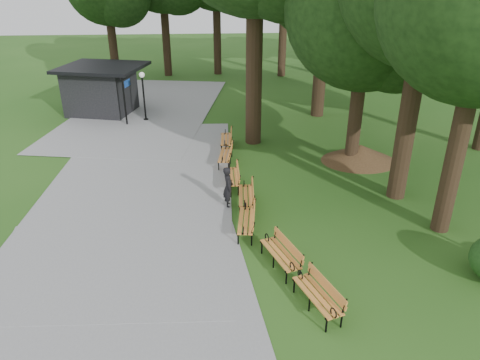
{
  "coord_description": "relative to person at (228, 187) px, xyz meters",
  "views": [
    {
      "loc": [
        -0.88,
        -13.96,
        8.23
      ],
      "look_at": [
        0.21,
        1.01,
        1.1
      ],
      "focal_mm": 33.7,
      "sensor_mm": 36.0,
      "label": 1
    }
  ],
  "objects": [
    {
      "name": "dirt_mound",
      "position": [
        6.3,
        3.93,
        -0.4
      ],
      "size": [
        2.95,
        2.95,
        0.81
      ],
      "primitive_type": "cone",
      "color": "#47301C",
      "rests_on": "ground"
    },
    {
      "name": "person",
      "position": [
        0.0,
        0.0,
        0.0
      ],
      "size": [
        0.4,
        0.59,
        1.61
      ],
      "primitive_type": "imported",
      "rotation": [
        0.0,
        0.0,
        1.59
      ],
      "color": "black",
      "rests_on": "ground"
    },
    {
      "name": "lawn_tree_1",
      "position": [
        5.84,
        3.75,
        5.95
      ],
      "size": [
        6.75,
        6.75,
        10.16
      ],
      "color": "black",
      "rests_on": "ground"
    },
    {
      "name": "bench_3",
      "position": [
        0.65,
        -0.04,
        -0.36
      ],
      "size": [
        0.77,
        1.94,
        0.88
      ],
      "primitive_type": null,
      "rotation": [
        0.0,
        0.0,
        -1.64
      ],
      "color": "orange",
      "rests_on": "ground"
    },
    {
      "name": "bench_5",
      "position": [
        0.06,
        4.06,
        -0.36
      ],
      "size": [
        0.91,
        1.97,
        0.88
      ],
      "primitive_type": null,
      "rotation": [
        0.0,
        0.0,
        -1.72
      ],
      "color": "orange",
      "rests_on": "ground"
    },
    {
      "name": "lamp_post",
      "position": [
        -4.35,
        10.89,
        1.27
      ],
      "size": [
        0.32,
        0.32,
        2.84
      ],
      "color": "black",
      "rests_on": "ground"
    },
    {
      "name": "kiosk",
      "position": [
        -7.18,
        12.65,
        0.66
      ],
      "size": [
        5.53,
        5.09,
        2.92
      ],
      "primitive_type": null,
      "rotation": [
        0.0,
        0.0,
        -0.25
      ],
      "color": "black",
      "rests_on": "ground"
    },
    {
      "name": "bench_4",
      "position": [
        0.22,
        1.68,
        -0.36
      ],
      "size": [
        0.66,
        1.91,
        0.88
      ],
      "primitive_type": null,
      "rotation": [
        0.0,
        0.0,
        -1.58
      ],
      "color": "orange",
      "rests_on": "ground"
    },
    {
      "name": "ground",
      "position": [
        0.22,
        -1.05,
        -0.8
      ],
      "size": [
        100.0,
        100.0,
        0.0
      ],
      "primitive_type": "plane",
      "color": "#245117",
      "rests_on": "ground"
    },
    {
      "name": "bench_6",
      "position": [
        0.19,
        6.13,
        -0.36
      ],
      "size": [
        0.74,
        1.93,
        0.88
      ],
      "primitive_type": null,
      "rotation": [
        0.0,
        0.0,
        -1.63
      ],
      "color": "orange",
      "rests_on": "ground"
    },
    {
      "name": "bench_0",
      "position": [
        2.04,
        -5.85,
        -0.36
      ],
      "size": [
        1.21,
        2.0,
        0.88
      ],
      "primitive_type": null,
      "rotation": [
        0.0,
        0.0,
        -1.25
      ],
      "color": "orange",
      "rests_on": "ground"
    },
    {
      "name": "bench_1",
      "position": [
        1.37,
        -3.91,
        -0.36
      ],
      "size": [
        1.21,
        2.0,
        0.88
      ],
      "primitive_type": null,
      "rotation": [
        0.0,
        0.0,
        -1.25
      ],
      "color": "orange",
      "rests_on": "ground"
    },
    {
      "name": "bench_2",
      "position": [
        0.51,
        -1.88,
        -0.36
      ],
      "size": [
        0.88,
        1.97,
        0.88
      ],
      "primitive_type": null,
      "rotation": [
        0.0,
        0.0,
        -1.7
      ],
      "color": "orange",
      "rests_on": "ground"
    },
    {
      "name": "path",
      "position": [
        -3.78,
        1.95,
        -0.77
      ],
      "size": [
        12.0,
        38.0,
        0.06
      ],
      "primitive_type": "cube",
      "color": "gray",
      "rests_on": "ground"
    }
  ]
}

